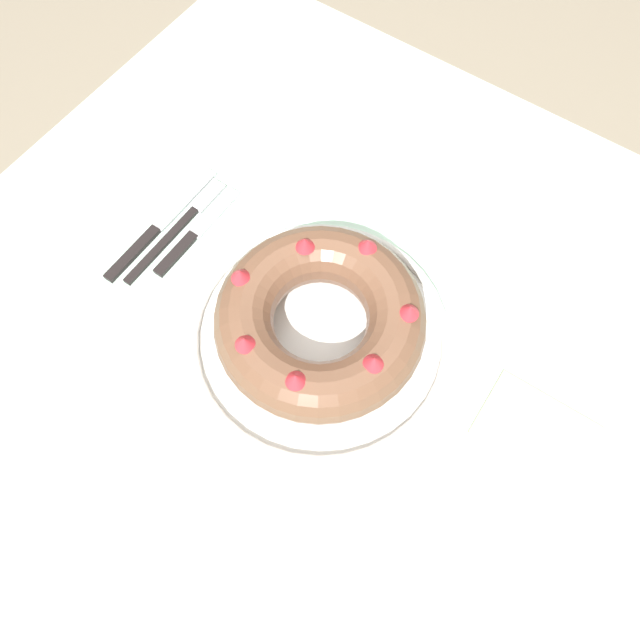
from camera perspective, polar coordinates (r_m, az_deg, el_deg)
ground_plane at (r=1.59m, az=-0.40°, el=-12.83°), size 8.00×8.00×0.00m
dining_table at (r=0.95m, az=-0.65°, el=-4.30°), size 1.14×1.14×0.76m
serving_dish at (r=0.85m, az=0.00°, el=-1.43°), size 0.36×0.36×0.02m
bundt_cake at (r=0.81m, az=-0.00°, el=0.02°), size 0.28×0.28×0.09m
fork at (r=0.98m, az=-12.48°, el=8.63°), size 0.02×0.22×0.01m
serving_knife at (r=0.98m, az=-14.87°, el=7.92°), size 0.02×0.24×0.01m
cake_knife at (r=0.96m, az=-11.69°, el=7.40°), size 0.02×0.19×0.01m
side_bowl at (r=0.98m, az=9.63°, el=11.03°), size 0.12×0.12×0.03m
napkin at (r=0.87m, az=19.22°, el=-9.55°), size 0.15×0.11×0.00m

